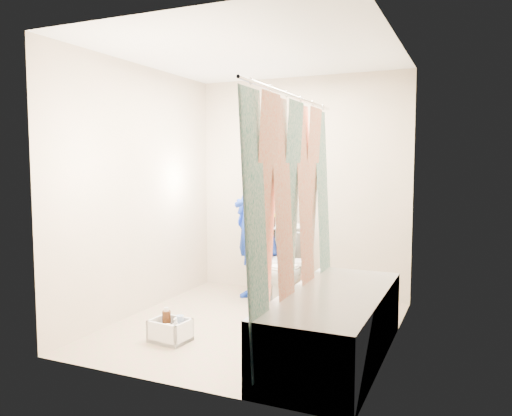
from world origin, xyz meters
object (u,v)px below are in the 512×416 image
at_px(plumber, 255,214).
at_px(cleaning_caddy, 171,331).
at_px(bathtub, 334,323).
at_px(toilet, 282,267).

distance_m(plumber, cleaning_caddy, 1.63).
distance_m(bathtub, cleaning_caddy, 1.34).
bearing_deg(bathtub, plumber, 134.41).
bearing_deg(cleaning_caddy, plumber, 90.01).
bearing_deg(bathtub, cleaning_caddy, -171.65).
distance_m(toilet, cleaning_caddy, 1.45).
xyz_separation_m(bathtub, toilet, (-0.85, 1.14, 0.14)).
relative_size(bathtub, plumber, 0.94).
bearing_deg(cleaning_caddy, toilet, 76.61).
height_order(bathtub, cleaning_caddy, bathtub).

